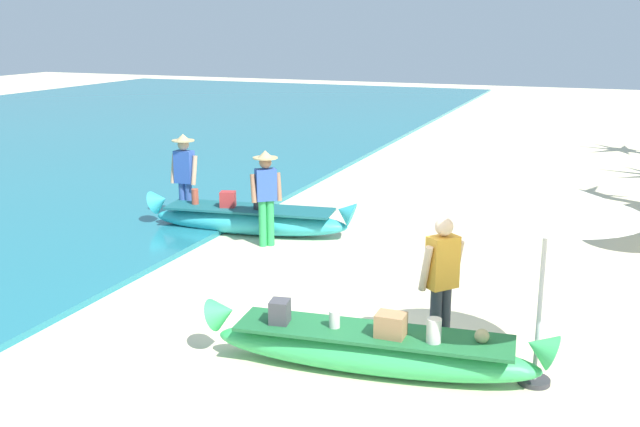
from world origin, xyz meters
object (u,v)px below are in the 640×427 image
(person_tourist_customer, at_px, (442,278))
(patio_umbrella_large, at_px, (548,198))
(person_vendor_assistant, at_px, (185,173))
(boat_cyan_midground, at_px, (249,219))
(person_vendor_hatted, at_px, (266,191))
(boat_green_foreground, at_px, (372,348))

(person_tourist_customer, distance_m, patio_umbrella_large, 1.71)
(person_tourist_customer, xyz_separation_m, person_vendor_assistant, (-5.97, 3.93, 0.09))
(boat_cyan_midground, relative_size, person_vendor_hatted, 2.39)
(boat_cyan_midground, xyz_separation_m, person_vendor_assistant, (-1.45, 0.11, 0.76))
(person_vendor_assistant, xyz_separation_m, patio_umbrella_large, (7.14, -4.34, 1.08))
(boat_cyan_midground, relative_size, patio_umbrella_large, 1.78)
(person_vendor_hatted, distance_m, person_tourist_customer, 5.05)
(patio_umbrella_large, bearing_deg, boat_green_foreground, -167.73)
(boat_cyan_midground, distance_m, patio_umbrella_large, 7.33)
(person_tourist_customer, relative_size, person_vendor_assistant, 0.94)
(person_vendor_assistant, bearing_deg, patio_umbrella_large, -31.28)
(boat_green_foreground, height_order, patio_umbrella_large, patio_umbrella_large)
(boat_cyan_midground, height_order, patio_umbrella_large, patio_umbrella_large)
(person_vendor_hatted, xyz_separation_m, person_vendor_assistant, (-2.10, 0.69, 0.05))
(boat_green_foreground, relative_size, person_vendor_assistant, 2.25)
(person_vendor_assistant, distance_m, patio_umbrella_large, 8.43)
(boat_cyan_midground, xyz_separation_m, person_tourist_customer, (4.52, -3.83, 0.67))
(boat_cyan_midground, bearing_deg, person_vendor_hatted, -42.35)
(boat_green_foreground, bearing_deg, patio_umbrella_large, 12.27)
(boat_cyan_midground, relative_size, person_vendor_assistant, 2.28)
(boat_green_foreground, height_order, person_tourist_customer, person_tourist_customer)
(person_vendor_hatted, bearing_deg, person_vendor_assistant, 161.68)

